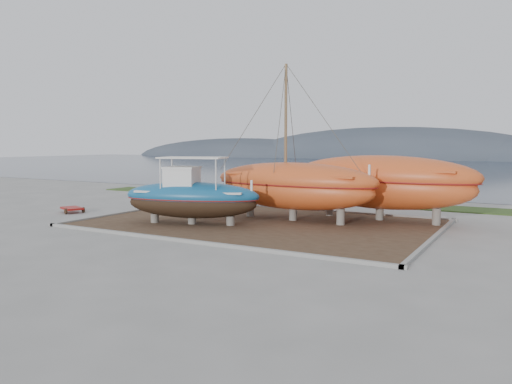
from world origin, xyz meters
The scene contains 11 objects.
ground centered at (0.00, 0.00, 0.00)m, with size 140.00×140.00×0.00m, color gray.
dirt_patch centered at (0.00, 4.00, 0.03)m, with size 18.00×12.00×0.06m, color #422D1E.
curb_frame centered at (0.00, 4.00, 0.07)m, with size 18.60×12.60×0.15m, color gray, non-canonical shape.
grass_strip centered at (0.00, 15.50, 0.04)m, with size 44.00×3.00×0.08m, color #284219.
sea centered at (0.00, 70.00, 0.00)m, with size 260.00×100.00×0.04m, color #1A2434, non-canonical shape.
mountain_ridge centered at (0.00, 125.00, 0.00)m, with size 200.00×36.00×20.00m, color #333D49, non-canonical shape.
blue_caique centered at (-2.95, 1.87, 1.85)m, with size 7.42×2.32×3.58m, color #165989, non-canonical shape.
white_dinghy centered at (-8.12, 6.29, 0.63)m, with size 3.81×1.43×1.14m, color white, non-canonical shape.
orange_sailboat centered at (1.23, 5.68, 4.39)m, with size 9.90×2.92×8.66m, color #CD4F1F, non-canonical shape.
orange_bare_hull centered at (5.42, 8.22, 1.83)m, with size 10.79×3.24×3.54m, color #CD4F1F, non-canonical shape.
red_trailer centered at (-12.44, 1.99, 0.17)m, with size 2.37×1.19×0.34m, color #A01612, non-canonical shape.
Camera 1 is at (13.07, -19.45, 4.39)m, focal length 35.00 mm.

